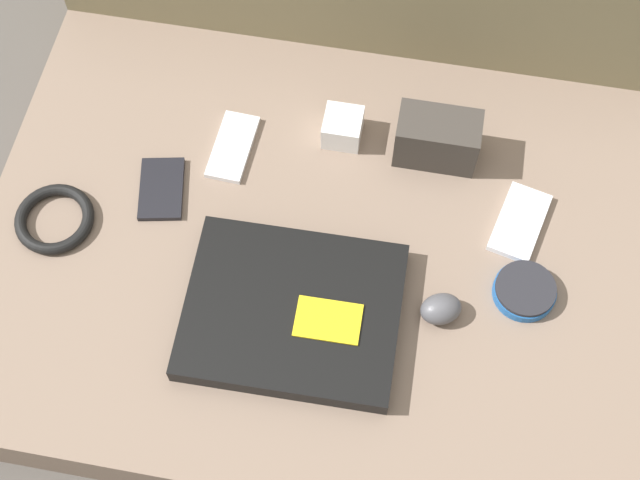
{
  "coord_description": "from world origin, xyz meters",
  "views": [
    {
      "loc": [
        0.1,
        -0.58,
        1.26
      ],
      "look_at": [
        0.0,
        0.0,
        0.12
      ],
      "focal_mm": 50.0,
      "sensor_mm": 36.0,
      "label": 1
    }
  ],
  "objects_px": {
    "laptop": "(293,311)",
    "computer_mouse": "(441,309)",
    "phone_silver": "(520,222)",
    "charger_brick": "(342,127)",
    "phone_black": "(233,147)",
    "camera_pouch": "(437,138)",
    "speaker_puck": "(525,291)",
    "phone_small": "(161,189)"
  },
  "relations": [
    {
      "from": "laptop",
      "to": "charger_brick",
      "type": "height_order",
      "value": "charger_brick"
    },
    {
      "from": "laptop",
      "to": "charger_brick",
      "type": "distance_m",
      "value": 0.31
    },
    {
      "from": "laptop",
      "to": "computer_mouse",
      "type": "bearing_deg",
      "value": 9.86
    },
    {
      "from": "speaker_puck",
      "to": "phone_silver",
      "type": "height_order",
      "value": "speaker_puck"
    },
    {
      "from": "laptop",
      "to": "phone_small",
      "type": "distance_m",
      "value": 0.29
    },
    {
      "from": "speaker_puck",
      "to": "phone_black",
      "type": "distance_m",
      "value": 0.49
    },
    {
      "from": "speaker_puck",
      "to": "phone_silver",
      "type": "bearing_deg",
      "value": 97.46
    },
    {
      "from": "phone_silver",
      "to": "camera_pouch",
      "type": "relative_size",
      "value": 1.06
    },
    {
      "from": "phone_small",
      "to": "phone_black",
      "type": "bearing_deg",
      "value": 34.65
    },
    {
      "from": "speaker_puck",
      "to": "phone_small",
      "type": "relative_size",
      "value": 0.77
    },
    {
      "from": "camera_pouch",
      "to": "phone_silver",
      "type": "bearing_deg",
      "value": -36.18
    },
    {
      "from": "phone_small",
      "to": "charger_brick",
      "type": "xyz_separation_m",
      "value": [
        0.25,
        0.15,
        0.02
      ]
    },
    {
      "from": "laptop",
      "to": "computer_mouse",
      "type": "height_order",
      "value": "computer_mouse"
    },
    {
      "from": "phone_small",
      "to": "charger_brick",
      "type": "height_order",
      "value": "charger_brick"
    },
    {
      "from": "charger_brick",
      "to": "computer_mouse",
      "type": "bearing_deg",
      "value": -55.88
    },
    {
      "from": "speaker_puck",
      "to": "camera_pouch",
      "type": "distance_m",
      "value": 0.26
    },
    {
      "from": "computer_mouse",
      "to": "phone_black",
      "type": "distance_m",
      "value": 0.41
    },
    {
      "from": "speaker_puck",
      "to": "camera_pouch",
      "type": "height_order",
      "value": "camera_pouch"
    },
    {
      "from": "laptop",
      "to": "phone_black",
      "type": "bearing_deg",
      "value": 118.33
    },
    {
      "from": "phone_black",
      "to": "camera_pouch",
      "type": "height_order",
      "value": "camera_pouch"
    },
    {
      "from": "phone_silver",
      "to": "phone_small",
      "type": "relative_size",
      "value": 1.13
    },
    {
      "from": "computer_mouse",
      "to": "phone_black",
      "type": "height_order",
      "value": "computer_mouse"
    },
    {
      "from": "speaker_puck",
      "to": "camera_pouch",
      "type": "xyz_separation_m",
      "value": [
        -0.15,
        0.21,
        0.03
      ]
    },
    {
      "from": "laptop",
      "to": "speaker_puck",
      "type": "distance_m",
      "value": 0.33
    },
    {
      "from": "speaker_puck",
      "to": "phone_black",
      "type": "height_order",
      "value": "speaker_puck"
    },
    {
      "from": "phone_silver",
      "to": "computer_mouse",
      "type": "bearing_deg",
      "value": -107.51
    },
    {
      "from": "speaker_puck",
      "to": "charger_brick",
      "type": "bearing_deg",
      "value": 143.63
    },
    {
      "from": "phone_silver",
      "to": "charger_brick",
      "type": "bearing_deg",
      "value": 172.79
    },
    {
      "from": "computer_mouse",
      "to": "charger_brick",
      "type": "xyz_separation_m",
      "value": [
        -0.18,
        0.27,
        0.0
      ]
    },
    {
      "from": "charger_brick",
      "to": "phone_black",
      "type": "bearing_deg",
      "value": -161.76
    },
    {
      "from": "phone_silver",
      "to": "camera_pouch",
      "type": "xyz_separation_m",
      "value": [
        -0.14,
        0.1,
        0.04
      ]
    },
    {
      "from": "speaker_puck",
      "to": "charger_brick",
      "type": "distance_m",
      "value": 0.37
    },
    {
      "from": "laptop",
      "to": "phone_small",
      "type": "relative_size",
      "value": 2.6
    },
    {
      "from": "speaker_puck",
      "to": "phone_small",
      "type": "height_order",
      "value": "speaker_puck"
    },
    {
      "from": "laptop",
      "to": "computer_mouse",
      "type": "relative_size",
      "value": 4.2
    },
    {
      "from": "laptop",
      "to": "phone_black",
      "type": "relative_size",
      "value": 2.43
    },
    {
      "from": "speaker_puck",
      "to": "phone_small",
      "type": "xyz_separation_m",
      "value": [
        -0.55,
        0.07,
        -0.01
      ]
    },
    {
      "from": "phone_black",
      "to": "computer_mouse",
      "type": "bearing_deg",
      "value": -29.19
    },
    {
      "from": "speaker_puck",
      "to": "phone_small",
      "type": "bearing_deg",
      "value": 172.34
    },
    {
      "from": "phone_silver",
      "to": "phone_black",
      "type": "xyz_separation_m",
      "value": [
        -0.45,
        0.05,
        -0.0
      ]
    },
    {
      "from": "phone_silver",
      "to": "charger_brick",
      "type": "distance_m",
      "value": 0.3
    },
    {
      "from": "computer_mouse",
      "to": "phone_silver",
      "type": "bearing_deg",
      "value": 33.9
    }
  ]
}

